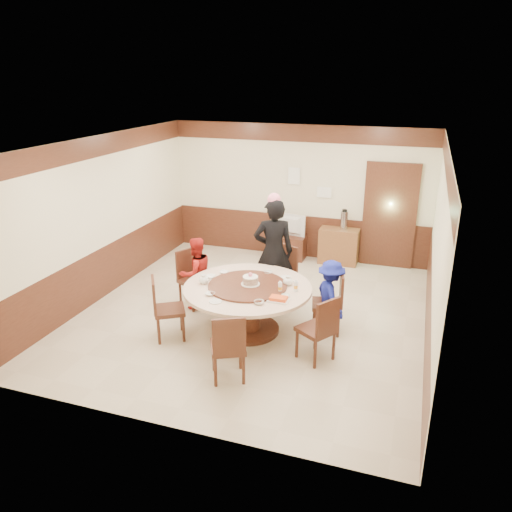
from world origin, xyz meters
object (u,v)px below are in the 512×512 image
(shrimp_platter, at_px, (279,299))
(thermos, at_px, (344,220))
(person_standing, at_px, (273,252))
(banquet_table, at_px, (248,300))
(side_cabinet, at_px, (339,246))
(tv_stand, at_px, (286,246))
(person_blue, at_px, (331,296))
(person_red, at_px, (196,273))
(birthday_cake, at_px, (250,280))
(television, at_px, (286,225))

(shrimp_platter, bearing_deg, thermos, 85.13)
(thermos, bearing_deg, person_standing, -110.25)
(banquet_table, bearing_deg, side_cabinet, 76.36)
(tv_stand, bearing_deg, side_cabinet, 1.51)
(person_standing, relative_size, shrimp_platter, 6.18)
(shrimp_platter, bearing_deg, side_cabinet, 86.35)
(person_blue, bearing_deg, banquet_table, 76.33)
(person_standing, bearing_deg, person_blue, 127.40)
(person_red, height_order, side_cabinet, person_red)
(person_blue, distance_m, birthday_cake, 1.25)
(tv_stand, bearing_deg, person_red, -105.48)
(shrimp_platter, height_order, television, television)
(tv_stand, height_order, side_cabinet, side_cabinet)
(tv_stand, bearing_deg, person_standing, -80.21)
(person_standing, bearing_deg, person_red, 6.29)
(person_blue, relative_size, tv_stand, 1.35)
(banquet_table, xyz_separation_m, person_standing, (0.07, 1.13, 0.39))
(birthday_cake, xyz_separation_m, tv_stand, (-0.35, 3.32, -0.60))
(person_standing, distance_m, thermos, 2.40)
(person_standing, distance_m, person_blue, 1.36)
(shrimp_platter, height_order, tv_stand, shrimp_platter)
(side_cabinet, bearing_deg, banquet_table, -103.64)
(birthday_cake, relative_size, television, 0.35)
(person_standing, height_order, person_blue, person_standing)
(person_standing, relative_size, person_blue, 1.62)
(person_blue, bearing_deg, birthday_cake, 75.80)
(person_red, distance_m, tv_stand, 2.96)
(tv_stand, distance_m, television, 0.48)
(banquet_table, distance_m, side_cabinet, 3.48)
(banquet_table, xyz_separation_m, thermos, (0.90, 3.38, 0.41))
(banquet_table, height_order, person_red, person_red)
(banquet_table, xyz_separation_m, person_blue, (1.19, 0.44, 0.04))
(tv_stand, bearing_deg, birthday_cake, -83.94)
(birthday_cake, bearing_deg, side_cabinet, 76.86)
(shrimp_platter, bearing_deg, tv_stand, 103.70)
(side_cabinet, bearing_deg, birthday_cake, -103.14)
(television, bearing_deg, birthday_cake, 106.57)
(shrimp_platter, bearing_deg, birthday_cake, 146.39)
(birthday_cake, distance_m, side_cabinet, 3.48)
(person_standing, xyz_separation_m, tv_stand, (-0.38, 2.22, -0.68))
(person_red, bearing_deg, shrimp_platter, 97.64)
(person_red, bearing_deg, birthday_cake, 101.12)
(person_blue, height_order, shrimp_platter, person_blue)
(person_standing, xyz_separation_m, person_red, (-1.17, -0.60, -0.31))
(shrimp_platter, bearing_deg, television, 103.70)
(person_standing, height_order, thermos, person_standing)
(person_blue, distance_m, television, 3.28)
(person_red, bearing_deg, tv_stand, -160.81)
(television, bearing_deg, shrimp_platter, 114.21)
(thermos, bearing_deg, side_cabinet, 180.00)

